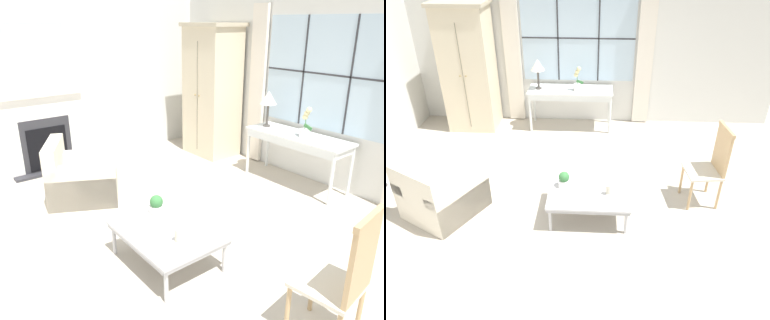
{
  "view_description": "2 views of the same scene",
  "coord_description": "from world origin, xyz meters",
  "views": [
    {
      "loc": [
        2.9,
        -1.65,
        2.25
      ],
      "look_at": [
        0.21,
        0.49,
        0.97
      ],
      "focal_mm": 35.0,
      "sensor_mm": 36.0,
      "label": 1
    },
    {
      "loc": [
        0.38,
        -3.71,
        3.18
      ],
      "look_at": [
        0.14,
        0.48,
        0.6
      ],
      "focal_mm": 35.0,
      "sensor_mm": 36.0,
      "label": 2
    }
  ],
  "objects": [
    {
      "name": "side_chair_wooden",
      "position": [
        1.89,
        0.5,
        0.62
      ],
      "size": [
        0.49,
        0.49,
        1.11
      ],
      "color": "beige",
      "rests_on": "ground_plane"
    },
    {
      "name": "console_table",
      "position": [
        -0.12,
        2.67,
        0.66
      ],
      "size": [
        1.52,
        0.54,
        0.74
      ],
      "color": "silver",
      "rests_on": "ground_plane"
    },
    {
      "name": "potted_plant_small",
      "position": [
        -0.02,
        0.21,
        0.47
      ],
      "size": [
        0.14,
        0.14,
        0.21
      ],
      "color": "white",
      "rests_on": "coffee_table"
    },
    {
      "name": "pillar_candle",
      "position": [
        0.54,
        0.07,
        0.43
      ],
      "size": [
        0.09,
        0.09,
        0.15
      ],
      "color": "silver",
      "rests_on": "coffee_table"
    },
    {
      "name": "armoire",
      "position": [
        -1.92,
        2.63,
        1.12
      ],
      "size": [
        0.93,
        0.71,
        2.22
      ],
      "color": "beige",
      "rests_on": "ground_plane"
    },
    {
      "name": "coffee_table",
      "position": [
        0.3,
        0.11,
        0.33
      ],
      "size": [
        1.02,
        0.77,
        0.37
      ],
      "color": "#BCBCC1",
      "rests_on": "ground_plane"
    },
    {
      "name": "armchair_upholstered",
      "position": [
        -1.59,
        0.05,
        0.27
      ],
      "size": [
        1.11,
        1.13,
        0.8
      ],
      "color": "beige",
      "rests_on": "ground_plane"
    },
    {
      "name": "potted_orchid",
      "position": [
        0.01,
        2.64,
        0.91
      ],
      "size": [
        0.18,
        0.14,
        0.43
      ],
      "color": "white",
      "rests_on": "console_table"
    },
    {
      "name": "wall_back_windowed",
      "position": [
        0.0,
        3.02,
        1.4
      ],
      "size": [
        7.2,
        0.14,
        2.8
      ],
      "color": "silver",
      "rests_on": "ground_plane"
    },
    {
      "name": "ground_plane",
      "position": [
        0.0,
        0.0,
        0.0
      ],
      "size": [
        14.0,
        14.0,
        0.0
      ],
      "primitive_type": "plane",
      "color": "#BCB2A3"
    },
    {
      "name": "table_lamp",
      "position": [
        -0.7,
        2.67,
        1.16
      ],
      "size": [
        0.24,
        0.24,
        0.54
      ],
      "color": "#4C4742",
      "rests_on": "console_table"
    }
  ]
}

